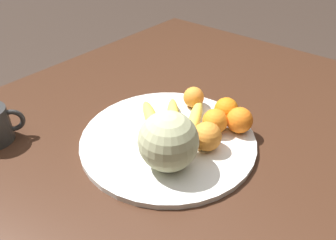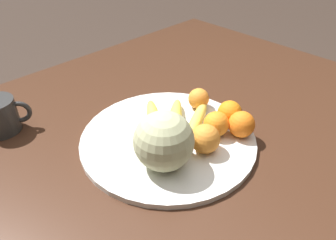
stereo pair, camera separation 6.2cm
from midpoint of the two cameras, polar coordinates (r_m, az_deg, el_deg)
kitchen_table at (r=0.90m, az=-2.71°, el=-6.65°), size 1.46×1.10×0.77m
fruit_bowl at (r=0.81m, az=-2.20°, el=-3.35°), size 0.43×0.43×0.01m
melon at (r=0.68m, az=-2.53°, el=-3.79°), size 0.13×0.13×0.13m
banana_bunch at (r=0.83m, az=-1.29°, el=0.02°), size 0.22×0.22×0.03m
orange_front_left at (r=0.80m, az=6.01°, el=-0.27°), size 0.06×0.06×0.06m
orange_front_right at (r=0.90m, az=2.52°, el=3.94°), size 0.06×0.06×0.06m
orange_mid_center at (r=0.85m, az=8.07°, el=1.79°), size 0.06×0.06×0.06m
orange_back_left at (r=0.81m, az=10.25°, el=-0.10°), size 0.06×0.06×0.06m
orange_back_right at (r=0.75m, az=4.28°, el=-3.07°), size 0.07×0.07×0.07m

